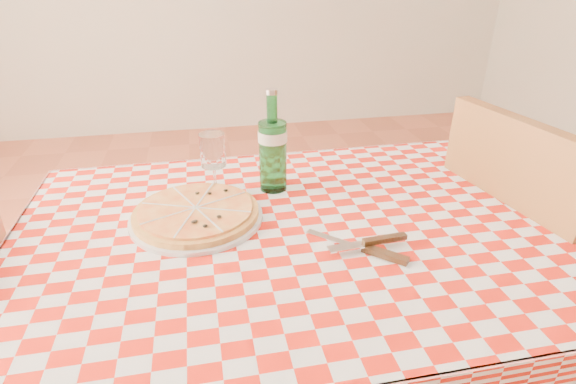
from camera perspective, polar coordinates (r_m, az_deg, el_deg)
name	(u,v)px	position (r m, az deg, el deg)	size (l,w,h in m)	color
dining_table	(301,261)	(1.09, 1.68, -8.76)	(1.20, 0.80, 0.75)	brown
tablecloth	(302,227)	(1.04, 1.75, -4.52)	(1.30, 0.90, 0.01)	#AD160A
chair_near	(519,255)	(1.45, 27.27, -7.15)	(0.50, 0.50, 0.97)	brown
pizza_plate	(196,212)	(1.07, -11.59, -2.50)	(0.31, 0.31, 0.04)	gold
water_bottle	(273,141)	(1.15, -1.98, 6.47)	(0.08, 0.08, 0.27)	#1B6C2A
wine_glass	(214,164)	(1.16, -9.41, 3.48)	(0.06, 0.06, 0.16)	silver
cutlery	(363,245)	(0.96, 9.52, -6.63)	(0.25, 0.21, 0.03)	silver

